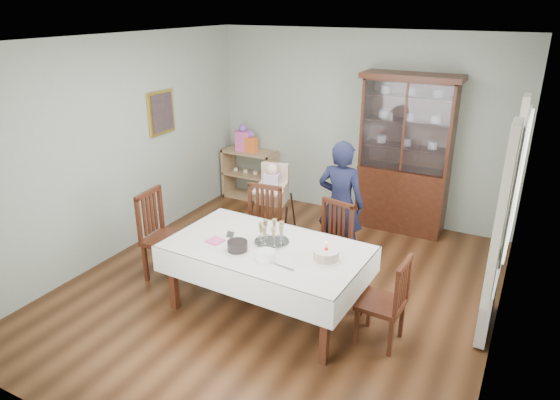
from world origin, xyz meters
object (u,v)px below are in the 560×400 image
Objects in this scene: china_cabinet at (405,152)px; chair_end_right at (382,317)px; high_chair at (272,212)px; chair_far_left at (259,244)px; dining_table at (267,279)px; woman at (341,204)px; chair_end_left at (167,252)px; chair_far_right at (327,261)px; gift_bag_pink at (243,139)px; sideboard at (250,174)px; champagne_tray at (272,237)px; birthday_cake at (326,255)px; gift_bag_orange at (251,143)px.

china_cabinet is 2.83m from chair_end_right.
high_chair is at bearing -138.04° from china_cabinet.
chair_end_right is (1.75, -0.72, -0.03)m from chair_far_left.
dining_table is at bearing -103.59° from china_cabinet.
chair_end_left is at bearing 35.15° from woman.
gift_bag_pink is at bearing 152.30° from chair_far_right.
chair_far_left is at bearing -56.27° from sideboard.
champagne_tray reaches higher than chair_end_right.
chair_far_right reaches higher than chair_end_right.
china_cabinet is 7.61× the size of birthday_cake.
birthday_cake is at bearing 103.26° from woman.
china_cabinet reaches higher than gift_bag_pink.
sideboard is 2.90m from chair_far_right.
woman is at bearing 78.67° from champagne_tray.
sideboard is 1.00× the size of chair_end_right.
gift_bag_orange is at bearing 117.87° from high_chair.
chair_end_left is (-1.38, 0.08, -0.07)m from dining_table.
china_cabinet is 1.39× the size of woman.
high_chair is at bearing -49.46° from gift_bag_orange.
high_chair reaches higher than chair_far_right.
chair_end_right is 2.51× the size of champagne_tray.
china_cabinet is at bearing -0.49° from sideboard.
champagne_tray is 3.19m from gift_bag_orange.
high_chair is at bearing 133.46° from birthday_cake.
china_cabinet is 3.42m from chair_end_left.
chair_end_left is 3.66× the size of birthday_cake.
dining_table is 3.39m from gift_bag_pink.
gift_bag_orange is at bearing 132.14° from birthday_cake.
gift_bag_orange is (-1.80, 2.71, 0.56)m from dining_table.
gift_bag_pink is (-1.95, 2.71, 0.60)m from dining_table.
birthday_cake is at bearing -96.18° from chair_end_left.
chair_far_left is at bearing 128.71° from champagne_tray.
champagne_tray is at bearing -55.33° from gift_bag_orange.
woman is (0.81, 0.57, 0.48)m from chair_far_left.
chair_far_right is at bearing -41.41° from sideboard.
china_cabinet reaches higher than chair_end_left.
birthday_cake is at bearing -7.00° from champagne_tray.
chair_end_left is 0.67× the size of woman.
champagne_tray reaches higher than sideboard.
dining_table is 3.30m from gift_bag_orange.
dining_table is 1.85× the size of high_chair.
dining_table is at bearing -61.44° from chair_far_left.
chair_far_right is 3.37× the size of birthday_cake.
gift_bag_orange is at bearing 4.80° from chair_end_left.
sideboard is 2.69× the size of gift_bag_orange.
woman is at bearing 78.99° from dining_table.
chair_end_left is 2.91× the size of champagne_tray.
gift_bag_orange is (0.14, 0.00, -0.04)m from gift_bag_pink.
sideboard is 2.34m from chair_far_left.
chair_far_right is 2.93m from gift_bag_orange.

